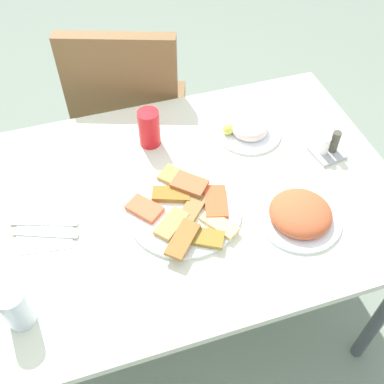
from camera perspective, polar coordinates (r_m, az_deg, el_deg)
ground_plane at (r=1.91m, az=0.46°, el=-13.81°), size 6.00×6.00×0.00m
dining_table at (r=1.37m, az=0.63°, el=-1.90°), size 1.16×0.85×0.71m
dining_chair at (r=1.87m, az=-7.71°, el=9.96°), size 0.53×0.53×0.92m
pide_platter at (r=1.26m, az=-0.93°, el=-2.16°), size 0.32×0.34×0.04m
salad_plate_greens at (r=1.48m, az=7.01°, el=7.82°), size 0.21×0.21×0.06m
salad_plate_rice at (r=1.27m, az=13.30°, el=-2.71°), size 0.23×0.23×0.07m
soda_can at (r=1.42m, az=-5.35°, el=7.91°), size 0.09×0.09×0.12m
drinking_glass at (r=1.12m, az=-21.02°, el=-13.31°), size 0.06×0.06×0.11m
paper_napkin at (r=1.29m, az=-17.82°, el=-4.42°), size 0.17×0.17×0.00m
fork at (r=1.28m, az=-17.78°, el=-4.94°), size 0.17×0.08×0.00m
spoon at (r=1.30m, az=-17.93°, el=-3.70°), size 0.18×0.07×0.00m
condiment_caddy at (r=1.46m, az=16.61°, el=5.23°), size 0.10×0.10×0.08m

